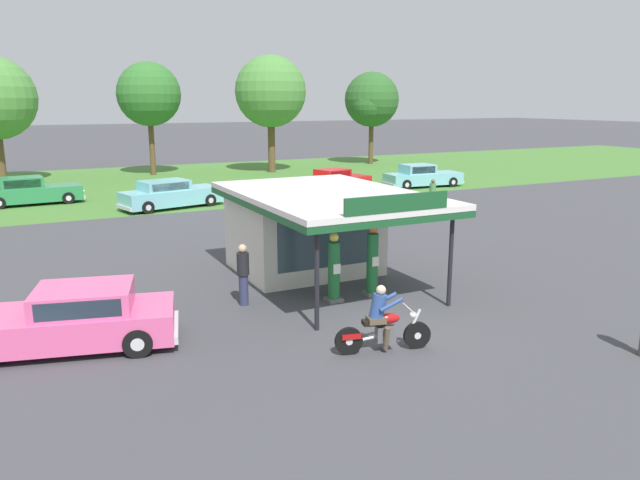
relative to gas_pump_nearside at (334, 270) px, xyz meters
name	(u,v)px	position (x,y,z in m)	size (l,w,h in m)	color
ground_plane	(378,322)	(0.22, -2.01, -0.91)	(300.00, 300.00, 0.00)	#424247
grass_verge_strip	(149,184)	(0.22, 27.99, -0.91)	(120.00, 24.00, 0.01)	#477A33
service_station_kiosk	(309,223)	(0.63, 2.96, 0.76)	(4.99, 7.67, 3.33)	silver
gas_pump_nearside	(334,270)	(0.00, 0.00, 0.00)	(0.44, 0.44, 1.99)	slate
gas_pump_offside	(372,263)	(1.26, 0.00, 0.06)	(0.44, 0.44, 2.12)	slate
motorcycle_with_rider	(382,324)	(-0.68, -3.63, -0.26)	(2.22, 0.83, 1.58)	black
featured_classic_sedan	(68,320)	(-7.02, -0.21, -0.25)	(5.40, 3.05, 1.43)	#E55993
parked_car_back_row_centre_right	(422,177)	(16.27, 18.28, -0.23)	(5.49, 2.24, 1.51)	#7AC6D1
parked_car_back_row_far_right	(30,192)	(-7.29, 22.14, -0.21)	(5.36, 2.24, 1.54)	#2D844C
parked_car_back_row_far_left	(334,182)	(9.63, 18.26, -0.22)	(5.16, 2.72, 1.52)	red
parked_car_second_row_spare	(171,195)	(-0.61, 17.56, -0.21)	(5.73, 3.08, 1.51)	#7AC6D1
bystander_standing_back_lot	(243,273)	(-2.40, 0.84, 0.01)	(0.34, 0.34, 1.74)	#2D3351
bystander_leaning_by_kiosk	(433,193)	(11.84, 11.23, -0.10)	(0.34, 0.34, 1.56)	#2D3351
tree_oak_far_right	(150,95)	(1.65, 33.06, 5.11)	(4.78, 4.78, 8.50)	brown
tree_oak_left	(371,101)	(20.98, 32.76, 4.71)	(4.84, 4.84, 8.16)	brown
tree_oak_far_left	(270,93)	(10.47, 30.72, 5.33)	(5.59, 5.59, 9.13)	brown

